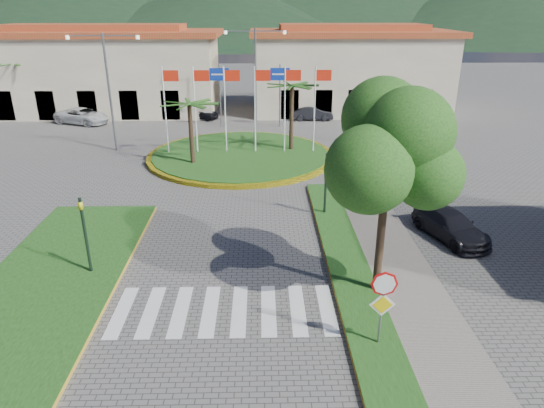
{
  "coord_description": "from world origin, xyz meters",
  "views": [
    {
      "loc": [
        1.4,
        -9.94,
        9.65
      ],
      "look_at": [
        1.81,
        8.0,
        2.27
      ],
      "focal_mm": 32.0,
      "sensor_mm": 36.0,
      "label": 1
    }
  ],
  "objects_px": {
    "car_side_right": "(451,225)",
    "deciduous_tree": "(388,155)",
    "roundabout_island": "(241,155)",
    "white_van": "(82,116)",
    "car_dark_b": "(312,113)",
    "stop_sign": "(383,297)",
    "car_dark_a": "(199,112)"
  },
  "relations": [
    {
      "from": "white_van",
      "to": "deciduous_tree",
      "type": "bearing_deg",
      "value": -121.52
    },
    {
      "from": "car_dark_a",
      "to": "car_dark_b",
      "type": "bearing_deg",
      "value": -70.98
    },
    {
      "from": "stop_sign",
      "to": "car_dark_b",
      "type": "height_order",
      "value": "stop_sign"
    },
    {
      "from": "car_side_right",
      "to": "deciduous_tree",
      "type": "bearing_deg",
      "value": -153.25
    },
    {
      "from": "roundabout_island",
      "to": "car_dark_b",
      "type": "distance_m",
      "value": 13.08
    },
    {
      "from": "car_dark_b",
      "to": "car_side_right",
      "type": "bearing_deg",
      "value": -169.22
    },
    {
      "from": "deciduous_tree",
      "to": "car_side_right",
      "type": "xyz_separation_m",
      "value": [
        4.28,
        4.38,
        -4.57
      ]
    },
    {
      "from": "deciduous_tree",
      "to": "car_dark_a",
      "type": "bearing_deg",
      "value": 108.44
    },
    {
      "from": "roundabout_island",
      "to": "deciduous_tree",
      "type": "height_order",
      "value": "deciduous_tree"
    },
    {
      "from": "car_dark_b",
      "to": "car_side_right",
      "type": "height_order",
      "value": "car_dark_b"
    },
    {
      "from": "roundabout_island",
      "to": "car_dark_a",
      "type": "bearing_deg",
      "value": 109.17
    },
    {
      "from": "roundabout_island",
      "to": "car_side_right",
      "type": "bearing_deg",
      "value": -52.26
    },
    {
      "from": "roundabout_island",
      "to": "car_dark_b",
      "type": "height_order",
      "value": "roundabout_island"
    },
    {
      "from": "white_van",
      "to": "car_dark_a",
      "type": "bearing_deg",
      "value": -57.73
    },
    {
      "from": "stop_sign",
      "to": "car_dark_a",
      "type": "distance_m",
      "value": 33.55
    },
    {
      "from": "roundabout_island",
      "to": "white_van",
      "type": "distance_m",
      "value": 17.75
    },
    {
      "from": "white_van",
      "to": "stop_sign",
      "type": "bearing_deg",
      "value": -125.11
    },
    {
      "from": "deciduous_tree",
      "to": "roundabout_island",
      "type": "bearing_deg",
      "value": 107.91
    },
    {
      "from": "deciduous_tree",
      "to": "car_dark_b",
      "type": "xyz_separation_m",
      "value": [
        0.56,
        28.58,
        -4.56
      ]
    },
    {
      "from": "deciduous_tree",
      "to": "car_dark_b",
      "type": "height_order",
      "value": "deciduous_tree"
    },
    {
      "from": "stop_sign",
      "to": "white_van",
      "type": "height_order",
      "value": "stop_sign"
    },
    {
      "from": "stop_sign",
      "to": "white_van",
      "type": "xyz_separation_m",
      "value": [
        -19.16,
        30.6,
        -1.11
      ]
    },
    {
      "from": "deciduous_tree",
      "to": "car_side_right",
      "type": "height_order",
      "value": "deciduous_tree"
    },
    {
      "from": "white_van",
      "to": "car_dark_b",
      "type": "height_order",
      "value": "white_van"
    },
    {
      "from": "stop_sign",
      "to": "deciduous_tree",
      "type": "bearing_deg",
      "value": 78.82
    },
    {
      "from": "roundabout_island",
      "to": "car_side_right",
      "type": "relative_size",
      "value": 3.06
    },
    {
      "from": "car_dark_a",
      "to": "deciduous_tree",
      "type": "bearing_deg",
      "value": -138.96
    },
    {
      "from": "deciduous_tree",
      "to": "white_van",
      "type": "relative_size",
      "value": 1.4
    },
    {
      "from": "white_van",
      "to": "car_dark_a",
      "type": "height_order",
      "value": "white_van"
    },
    {
      "from": "roundabout_island",
      "to": "car_dark_a",
      "type": "relative_size",
      "value": 3.54
    },
    {
      "from": "car_dark_a",
      "to": "car_side_right",
      "type": "relative_size",
      "value": 0.87
    },
    {
      "from": "white_van",
      "to": "car_dark_a",
      "type": "relative_size",
      "value": 1.36
    }
  ]
}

